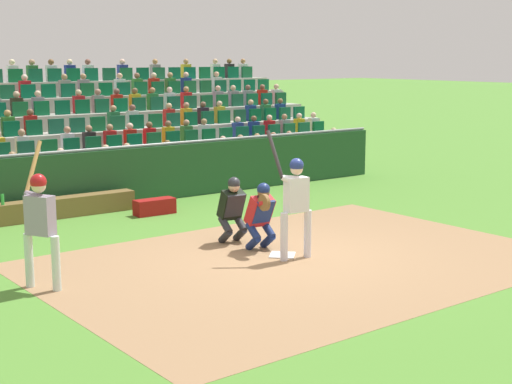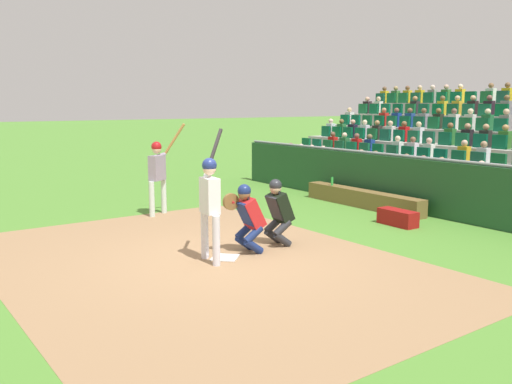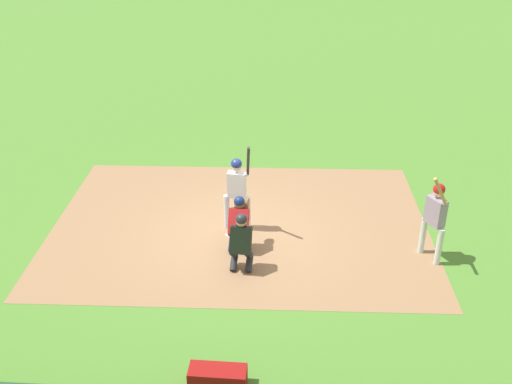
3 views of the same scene
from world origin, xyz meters
The scene contains 8 objects.
ground_plane centered at (0.00, 0.00, 0.00)m, with size 160.00×160.00×0.00m, color #508A31.
infield_dirt_patch centered at (0.00, 0.50, 0.00)m, with size 8.72×6.22×0.01m, color #9B7651.
home_plate_marker centered at (0.00, 0.00, 0.02)m, with size 0.44×0.44×0.02m, color white.
batter_at_plate centered at (-0.04, 0.30, 1.11)m, with size 0.65×0.58×2.25m.
catcher_crouching centered at (0.08, -0.52, 0.71)m, with size 0.48×0.71×1.28m.
home_plate_umpire centered at (0.18, -1.29, 0.70)m, with size 0.49×0.49×1.30m.
equipment_duffel_bag centered at (0.07, -4.52, 0.17)m, with size 0.92×0.36×0.35m, color maroon.
on_deck_batter centered at (4.14, -0.66, 1.11)m, with size 0.54×0.95×2.21m.
Camera 3 is at (1.09, -11.33, 7.12)m, focal length 41.21 mm.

